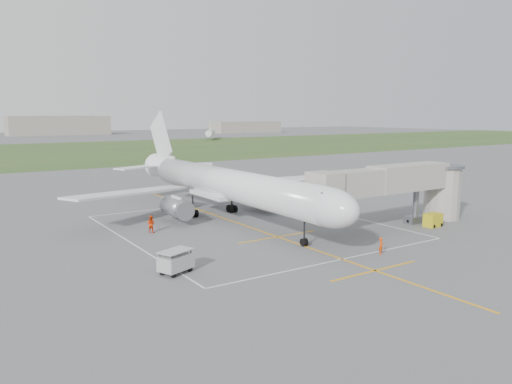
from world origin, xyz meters
TOP-DOWN VIEW (x-y plane):
  - ground at (0.00, 0.00)m, footprint 700.00×700.00m
  - grass_strip at (0.00, 130.00)m, footprint 700.00×120.00m
  - apron_markings at (0.00, -5.82)m, footprint 28.20×60.00m
  - airliner at (-0.00, 0.75)m, footprint 38.93×46.75m
  - jet_bridge at (15.72, -13.50)m, footprint 23.40×5.00m
  - gpu_unit at (18.10, -15.98)m, footprint 2.18×1.61m
  - baggage_cart at (-14.27, -15.36)m, footprint 3.23×2.61m
  - ramp_worker_nose at (4.19, -20.76)m, footprint 0.69×0.60m
  - ramp_worker_wing at (-10.54, -0.53)m, footprint 1.15×1.19m
  - distant_aircraft at (9.66, 164.93)m, footprint 193.05×58.76m

SIDE VIEW (x-z plane):
  - ground at x=0.00m, z-range 0.00..0.00m
  - apron_markings at x=0.00m, z-range 0.00..0.01m
  - grass_strip at x=0.00m, z-range 0.00..0.02m
  - gpu_unit at x=18.10m, z-range -0.01..1.56m
  - ramp_worker_nose at x=4.19m, z-range 0.00..1.61m
  - ramp_worker_wing at x=-10.54m, z-range 0.00..1.93m
  - baggage_cart at x=-14.27m, z-range 0.02..1.98m
  - distant_aircraft at x=9.66m, z-range -0.84..8.01m
  - airliner at x=0.00m, z-range -2.37..11.15m
  - jet_bridge at x=15.72m, z-range 1.14..8.34m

